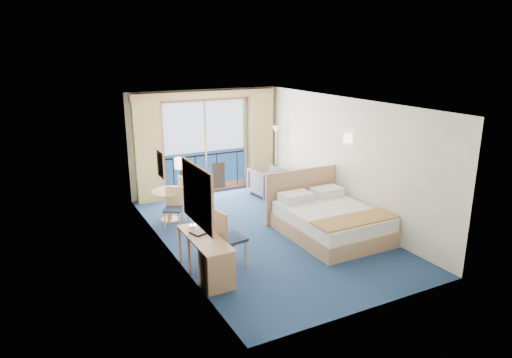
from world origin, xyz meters
name	(u,v)px	position (x,y,z in m)	size (l,w,h in m)	color
floor	(264,233)	(0.00, 0.00, 0.00)	(6.50, 6.50, 0.00)	navy
room_walls	(264,149)	(0.00, 0.00, 1.78)	(4.04, 6.54, 2.72)	white
balcony_door	(205,150)	(-0.01, 3.22, 1.14)	(2.36, 0.03, 2.52)	navy
curtain_left	(148,152)	(-1.55, 3.07, 1.28)	(0.65, 0.22, 2.55)	tan
curtain_right	(261,140)	(1.55, 3.07, 1.28)	(0.65, 0.22, 2.55)	tan
pelmet	(206,95)	(0.00, 3.10, 2.58)	(3.80, 0.25, 0.18)	tan
mirror	(198,195)	(-1.97, -1.50, 1.55)	(0.05, 1.25, 0.95)	tan
wall_print	(161,164)	(-1.97, 0.45, 1.60)	(0.04, 0.42, 0.52)	tan
sconce_left	(180,163)	(-1.94, -0.60, 1.85)	(0.18, 0.18, 0.18)	beige
sconce_right	(348,138)	(1.94, -0.15, 1.85)	(0.18, 0.18, 0.18)	beige
bed	(329,220)	(1.13, -0.71, 0.33)	(1.85, 2.20, 1.16)	tan
nightstand	(320,201)	(1.79, 0.56, 0.24)	(0.37, 0.36, 0.49)	tan
phone	(319,190)	(1.77, 0.57, 0.53)	(0.17, 0.13, 0.08)	silver
armchair	(267,181)	(1.29, 2.22, 0.36)	(0.77, 0.79, 0.72)	#4F5460
floor_lamp	(276,142)	(1.72, 2.52, 1.32)	(0.24, 0.24, 1.74)	silver
desk	(214,263)	(-1.74, -1.53, 0.38)	(0.50, 1.45, 0.68)	tan
desk_chair	(226,235)	(-1.33, -1.06, 0.61)	(0.53, 0.53, 1.07)	#1C2941
folder	(201,232)	(-1.72, -0.92, 0.69)	(0.33, 0.25, 0.03)	black
desk_lamp	(192,209)	(-1.76, -0.62, 1.02)	(0.12, 0.12, 0.46)	silver
round_table	(169,198)	(-1.51, 1.61, 0.52)	(0.77, 0.77, 0.69)	tan
table_chair_a	(188,195)	(-1.11, 1.54, 0.55)	(0.46, 0.45, 0.97)	#1C2941
table_chair_b	(174,205)	(-1.55, 1.20, 0.49)	(0.51, 0.51, 0.87)	#1C2941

